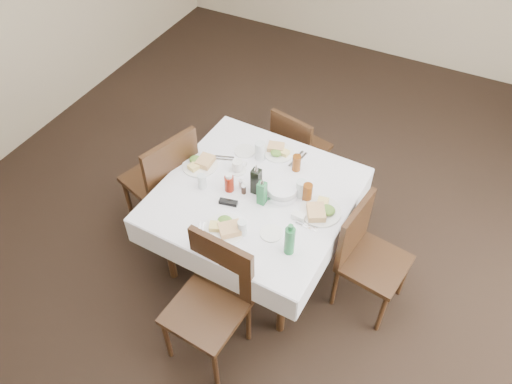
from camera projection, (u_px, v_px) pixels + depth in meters
ground_plane at (284, 260)px, 4.08m from camera, size 7.00×7.00×0.00m
room_shell at (296, 82)px, 2.84m from camera, size 6.04×7.04×2.80m
dining_table at (255, 200)px, 3.61m from camera, size 1.37×1.37×0.76m
chair_north at (297, 147)px, 4.31m from camera, size 0.48×0.48×0.85m
chair_south at (213, 294)px, 3.21m from camera, size 0.49×0.49×0.97m
chair_east at (365, 251)px, 3.49m from camera, size 0.49×0.49×0.92m
chair_west at (165, 177)px, 3.92m from camera, size 0.61×0.61×1.02m
meal_north at (278, 151)px, 3.83m from camera, size 0.24×0.24×0.05m
meal_south at (226, 227)px, 3.30m from camera, size 0.28×0.28×0.06m
meal_east at (321, 211)px, 3.40m from camera, size 0.29×0.29×0.06m
meal_west at (200, 163)px, 3.73m from camera, size 0.26×0.26×0.06m
side_plate_a at (245, 151)px, 3.85m from camera, size 0.16×0.16×0.01m
side_plate_b at (271, 233)px, 3.29m from camera, size 0.15×0.15×0.01m
water_n at (260, 151)px, 3.75m from camera, size 0.08×0.08×0.15m
water_s at (242, 228)px, 3.25m from camera, size 0.06×0.06×0.12m
water_e at (301, 189)px, 3.48m from camera, size 0.07×0.07×0.14m
water_w at (202, 181)px, 3.55m from camera, size 0.06×0.06×0.11m
iced_tea_a at (297, 163)px, 3.67m from camera, size 0.06×0.06×0.13m
iced_tea_b at (307, 192)px, 3.46m from camera, size 0.07×0.07×0.14m
bread_basket at (282, 191)px, 3.51m from camera, size 0.24×0.24×0.08m
oil_cruet_dark at (256, 180)px, 3.48m from camera, size 0.06×0.06×0.26m
oil_cruet_green at (262, 192)px, 3.41m from camera, size 0.06×0.06×0.24m
ketchup_bottle at (229, 183)px, 3.52m from camera, size 0.07×0.07×0.15m
salt_shaker at (241, 184)px, 3.57m from camera, size 0.03×0.03×0.07m
pepper_shaker at (244, 189)px, 3.52m from camera, size 0.03×0.03×0.08m
coffee_mug at (238, 166)px, 3.68m from camera, size 0.13×0.13×0.09m
sunglasses at (228, 202)px, 3.47m from camera, size 0.14×0.07×0.03m
green_bottle at (290, 240)px, 3.11m from camera, size 0.07×0.07×0.26m
sugar_caddy at (299, 216)px, 3.37m from camera, size 0.09×0.05×0.05m
cutlery_n at (298, 160)px, 3.79m from camera, size 0.08×0.21×0.01m
cutlery_s at (201, 232)px, 3.30m from camera, size 0.10×0.16×0.01m
cutlery_e at (306, 226)px, 3.34m from camera, size 0.16×0.04×0.01m
cutlery_w at (221, 158)px, 3.80m from camera, size 0.20×0.11×0.01m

